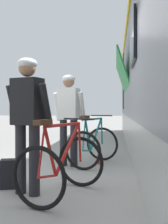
# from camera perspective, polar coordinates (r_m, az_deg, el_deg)

# --- Properties ---
(ground_plane) EXTENTS (80.00, 80.00, 0.00)m
(ground_plane) POSITION_cam_1_polar(r_m,az_deg,el_deg) (4.41, -7.50, -13.87)
(ground_plane) COLOR #A09E99
(cyclist_near_in_white) EXTENTS (0.65, 0.40, 1.76)m
(cyclist_near_in_white) POSITION_cam_1_polar(r_m,az_deg,el_deg) (5.28, -3.21, 0.09)
(cyclist_near_in_white) COLOR #232328
(cyclist_near_in_white) RESTS_ON ground
(cyclist_far_in_dark) EXTENTS (0.66, 0.45, 1.76)m
(cyclist_far_in_dark) POSITION_cam_1_polar(r_m,az_deg,el_deg) (3.60, -11.70, -0.19)
(cyclist_far_in_dark) COLOR #232328
(cyclist_far_in_dark) RESTS_ON ground
(bicycle_near_teal) EXTENTS (0.99, 1.23, 0.99)m
(bicycle_near_teal) POSITION_cam_1_polar(r_m,az_deg,el_deg) (5.43, 1.91, -6.80)
(bicycle_near_teal) COLOR black
(bicycle_near_teal) RESTS_ON ground
(bicycle_far_red) EXTENTS (1.02, 1.24, 0.99)m
(bicycle_far_red) POSITION_cam_1_polar(r_m,az_deg,el_deg) (3.51, -4.63, -10.94)
(bicycle_far_red) COLOR black
(bicycle_far_red) RESTS_ON ground
(backpack_on_platform) EXTENTS (0.32, 0.25, 0.40)m
(backpack_on_platform) POSITION_cam_1_polar(r_m,az_deg,el_deg) (4.05, -14.99, -12.30)
(backpack_on_platform) COLOR black
(backpack_on_platform) RESTS_ON ground
(water_bottle_near_the_bikes) EXTENTS (0.07, 0.07, 0.19)m
(water_bottle_near_the_bikes) POSITION_cam_1_polar(r_m,az_deg,el_deg) (5.55, 3.13, -9.84)
(water_bottle_near_the_bikes) COLOR red
(water_bottle_near_the_bikes) RESTS_ON ground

